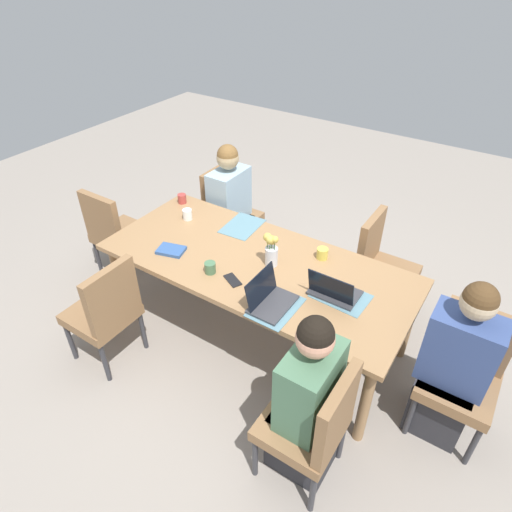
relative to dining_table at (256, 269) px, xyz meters
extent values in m
plane|color=gray|center=(0.00, 0.00, -0.67)|extent=(10.00, 10.00, 0.00)
cube|color=#9E754C|center=(0.00, 0.00, 0.05)|extent=(2.31, 1.01, 0.04)
cylinder|color=#9E754C|center=(-1.07, -0.42, -0.32)|extent=(0.07, 0.07, 0.69)
cylinder|color=#9E754C|center=(1.07, -0.42, -0.32)|extent=(0.07, 0.07, 0.69)
cylinder|color=#9E754C|center=(-1.07, 0.42, -0.32)|extent=(0.07, 0.07, 0.69)
cylinder|color=#9E754C|center=(1.07, 0.42, -0.32)|extent=(0.07, 0.07, 0.69)
cube|color=olive|center=(-0.84, 0.80, -0.26)|extent=(0.44, 0.44, 0.08)
cube|color=olive|center=(-1.03, 0.80, 0.01)|extent=(0.06, 0.42, 0.45)
cylinder|color=#333338|center=(-0.65, 0.99, -0.48)|extent=(0.04, 0.04, 0.37)
cylinder|color=#333338|center=(-0.65, 0.61, -0.48)|extent=(0.04, 0.04, 0.37)
cylinder|color=#333338|center=(-1.03, 0.99, -0.48)|extent=(0.04, 0.04, 0.37)
cylinder|color=#333338|center=(-1.03, 0.61, -0.48)|extent=(0.04, 0.04, 0.37)
cube|color=#2D2D33|center=(-0.84, 0.74, -0.44)|extent=(0.36, 0.34, 0.45)
cube|color=#4C7556|center=(-0.84, 0.74, 0.03)|extent=(0.24, 0.40, 0.50)
sphere|color=#E09C7D|center=(-0.84, 0.74, 0.40)|extent=(0.20, 0.20, 0.20)
sphere|color=black|center=(-0.84, 0.74, 0.43)|extent=(0.19, 0.19, 0.19)
cube|color=olive|center=(-1.51, 0.03, -0.26)|extent=(0.44, 0.44, 0.08)
cube|color=olive|center=(-1.51, -0.16, 0.01)|extent=(0.42, 0.06, 0.45)
cylinder|color=#333338|center=(-1.70, 0.22, -0.48)|extent=(0.04, 0.04, 0.37)
cylinder|color=#333338|center=(-1.32, 0.22, -0.48)|extent=(0.04, 0.04, 0.37)
cylinder|color=#333338|center=(-1.70, -0.16, -0.48)|extent=(0.04, 0.04, 0.37)
cylinder|color=#333338|center=(-1.32, -0.16, -0.48)|extent=(0.04, 0.04, 0.37)
cube|color=#2D2D33|center=(-1.45, 0.03, -0.44)|extent=(0.34, 0.36, 0.45)
cube|color=#384C84|center=(-1.45, 0.03, 0.03)|extent=(0.40, 0.24, 0.50)
sphere|color=#C6AC88|center=(-1.45, 0.03, 0.40)|extent=(0.20, 0.20, 0.20)
sphere|color=#51381E|center=(-1.45, 0.03, 0.43)|extent=(0.19, 0.19, 0.19)
cube|color=olive|center=(0.80, -0.82, -0.26)|extent=(0.44, 0.44, 0.08)
cube|color=olive|center=(0.99, -0.82, 0.01)|extent=(0.06, 0.42, 0.45)
cylinder|color=#333338|center=(0.61, -1.01, -0.48)|extent=(0.04, 0.04, 0.37)
cylinder|color=#333338|center=(0.61, -0.63, -0.48)|extent=(0.04, 0.04, 0.37)
cylinder|color=#333338|center=(0.99, -1.01, -0.48)|extent=(0.04, 0.04, 0.37)
cylinder|color=#333338|center=(0.99, -0.63, -0.48)|extent=(0.04, 0.04, 0.37)
cube|color=#2D2D33|center=(0.80, -0.76, -0.44)|extent=(0.36, 0.34, 0.45)
cube|color=#99B7CC|center=(0.80, -0.76, 0.03)|extent=(0.24, 0.40, 0.50)
sphere|color=tan|center=(0.80, -0.76, 0.40)|extent=(0.20, 0.20, 0.20)
sphere|color=brown|center=(0.80, -0.76, 0.43)|extent=(0.19, 0.19, 0.19)
cube|color=olive|center=(-0.77, -0.81, -0.26)|extent=(0.44, 0.44, 0.08)
cube|color=olive|center=(-0.58, -0.81, 0.01)|extent=(0.06, 0.42, 0.45)
cylinder|color=#333338|center=(-0.96, -1.00, -0.48)|extent=(0.04, 0.04, 0.37)
cylinder|color=#333338|center=(-0.96, -0.62, -0.48)|extent=(0.04, 0.04, 0.37)
cylinder|color=#333338|center=(-0.58, -1.00, -0.48)|extent=(0.04, 0.04, 0.37)
cylinder|color=#333338|center=(-0.58, -0.62, -0.48)|extent=(0.04, 0.04, 0.37)
cube|color=olive|center=(0.83, 0.81, -0.26)|extent=(0.44, 0.44, 0.08)
cube|color=olive|center=(0.64, 0.81, 0.01)|extent=(0.06, 0.42, 0.45)
cylinder|color=#333338|center=(1.02, 1.00, -0.48)|extent=(0.04, 0.04, 0.37)
cylinder|color=#333338|center=(1.02, 0.62, -0.48)|extent=(0.04, 0.04, 0.37)
cylinder|color=#333338|center=(0.64, 1.00, -0.48)|extent=(0.04, 0.04, 0.37)
cylinder|color=#333338|center=(0.64, 0.62, -0.48)|extent=(0.04, 0.04, 0.37)
cube|color=olive|center=(1.50, -0.03, -0.26)|extent=(0.44, 0.44, 0.08)
cube|color=olive|center=(1.50, 0.16, 0.01)|extent=(0.42, 0.06, 0.45)
cylinder|color=#333338|center=(1.69, -0.22, -0.48)|extent=(0.04, 0.04, 0.37)
cylinder|color=#333338|center=(1.31, -0.22, -0.48)|extent=(0.04, 0.04, 0.37)
cylinder|color=#333338|center=(1.69, 0.16, -0.48)|extent=(0.04, 0.04, 0.37)
cylinder|color=#333338|center=(1.31, 0.16, -0.48)|extent=(0.04, 0.04, 0.37)
cylinder|color=silver|center=(-0.11, -0.03, 0.14)|extent=(0.09, 0.09, 0.14)
sphere|color=gold|center=(-0.08, -0.02, 0.30)|extent=(0.06, 0.06, 0.06)
cylinder|color=#477A3D|center=(-0.08, -0.02, 0.25)|extent=(0.01, 0.01, 0.09)
sphere|color=gold|center=(-0.11, -0.01, 0.29)|extent=(0.06, 0.06, 0.06)
cylinder|color=#477A3D|center=(-0.11, -0.01, 0.25)|extent=(0.01, 0.01, 0.08)
sphere|color=gold|center=(-0.14, -0.03, 0.29)|extent=(0.05, 0.05, 0.05)
cylinder|color=#477A3D|center=(-0.14, -0.03, 0.25)|extent=(0.01, 0.01, 0.09)
sphere|color=gold|center=(-0.11, -0.03, 0.28)|extent=(0.07, 0.07, 0.07)
cylinder|color=#477A3D|center=(-0.11, -0.03, 0.24)|extent=(0.01, 0.01, 0.07)
cube|color=slate|center=(-0.38, 0.34, 0.07)|extent=(0.26, 0.36, 0.00)
cube|color=slate|center=(-0.68, 0.01, 0.07)|extent=(0.37, 0.28, 0.00)
cube|color=slate|center=(0.36, -0.34, 0.07)|extent=(0.28, 0.38, 0.00)
cube|color=#38383D|center=(-0.64, 0.01, 0.08)|extent=(0.32, 0.22, 0.02)
cube|color=black|center=(-0.64, 0.10, 0.18)|extent=(0.31, 0.05, 0.20)
cube|color=#38383D|center=(-0.35, 0.34, 0.08)|extent=(0.22, 0.32, 0.02)
cube|color=black|center=(-0.26, 0.34, 0.18)|extent=(0.05, 0.31, 0.20)
cylinder|color=white|center=(0.81, -0.18, 0.11)|extent=(0.08, 0.08, 0.09)
cylinder|color=#AD3D38|center=(1.03, -0.37, 0.11)|extent=(0.07, 0.07, 0.08)
cylinder|color=#47704C|center=(0.20, 0.28, 0.11)|extent=(0.08, 0.08, 0.08)
cylinder|color=#DBC64C|center=(-0.38, -0.30, 0.11)|extent=(0.08, 0.08, 0.08)
cube|color=#335693|center=(0.60, 0.25, 0.08)|extent=(0.23, 0.19, 0.03)
cube|color=black|center=(0.01, 0.27, 0.07)|extent=(0.17, 0.13, 0.01)
camera|label=1|loc=(-1.42, 2.16, 2.00)|focal=30.99mm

